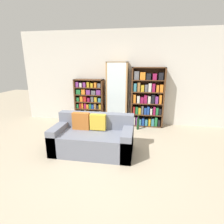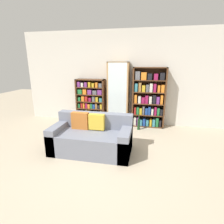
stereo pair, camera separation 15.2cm
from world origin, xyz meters
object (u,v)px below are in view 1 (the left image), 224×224
object	(u,v)px
bookshelf_left	(90,102)
bookshelf_right	(147,99)
wine_bottle	(138,124)
display_cabinet	(117,95)
couch	(93,138)

from	to	relation	value
bookshelf_left	bookshelf_right	distance (m)	1.72
bookshelf_left	wine_bottle	world-z (taller)	bookshelf_left
wine_bottle	display_cabinet	bearing A→B (deg)	151.32
couch	wine_bottle	xyz separation A→B (m)	(0.89, 1.42, -0.13)
bookshelf_left	wine_bottle	distance (m)	1.60
bookshelf_left	display_cabinet	xyz separation A→B (m)	(0.85, -0.02, 0.25)
bookshelf_left	wine_bottle	size ratio (longest dim) A/B	3.37
display_cabinet	bookshelf_right	world-z (taller)	display_cabinet
bookshelf_right	wine_bottle	world-z (taller)	bookshelf_right
display_cabinet	wine_bottle	distance (m)	1.03
couch	bookshelf_right	world-z (taller)	bookshelf_right
display_cabinet	couch	bearing A→B (deg)	-98.10
couch	bookshelf_left	distance (m)	1.91
couch	wine_bottle	distance (m)	1.68
display_cabinet	wine_bottle	xyz separation A→B (m)	(0.64, -0.35, -0.74)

